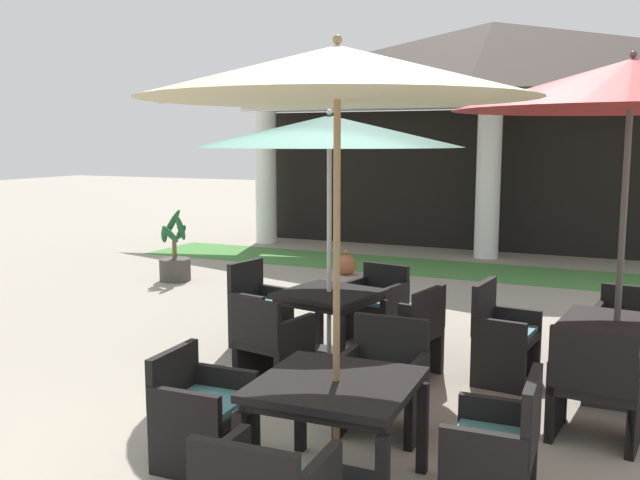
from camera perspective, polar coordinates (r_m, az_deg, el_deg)
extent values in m
plane|color=#9E9384|center=(5.68, -5.28, -15.27)|extent=(60.00, 60.00, 0.00)
cylinder|color=white|center=(15.41, -4.41, 5.03)|extent=(0.46, 0.46, 2.85)
cylinder|color=white|center=(13.76, 13.48, 4.46)|extent=(0.46, 0.46, 2.85)
cube|color=white|center=(13.76, 13.70, 10.89)|extent=(10.42, 0.70, 0.24)
pyramid|color=#514742|center=(13.82, 13.81, 14.12)|extent=(10.82, 2.93, 1.32)
cube|color=black|center=(14.65, 14.15, 4.65)|extent=(10.22, 0.16, 2.85)
cube|color=#47843D|center=(12.46, 11.93, -2.43)|extent=(12.62, 1.74, 0.01)
cube|color=black|center=(7.17, 0.74, -4.38)|extent=(1.04, 1.04, 0.05)
cube|color=black|center=(7.18, 0.74, -4.83)|extent=(0.96, 0.96, 0.07)
cube|color=black|center=(7.18, -3.87, -7.62)|extent=(0.08, 0.08, 0.61)
cube|color=black|center=(6.71, 1.67, -8.73)|extent=(0.08, 0.08, 0.61)
cube|color=black|center=(7.82, -0.06, -6.30)|extent=(0.08, 0.08, 0.61)
cube|color=black|center=(7.39, 5.21, -7.19)|extent=(0.08, 0.08, 0.61)
cube|color=#2D2D2D|center=(7.34, 0.73, -9.45)|extent=(0.54, 0.54, 0.07)
cylinder|color=beige|center=(7.08, 0.75, -0.80)|extent=(0.05, 0.05, 2.30)
cone|color=#33594C|center=(7.00, 0.77, 8.81)|extent=(2.65, 2.65, 0.31)
sphere|color=beige|center=(7.00, 0.77, 10.33)|extent=(0.06, 0.06, 0.06)
cube|color=black|center=(7.97, 4.41, -5.20)|extent=(0.67, 0.67, 0.07)
cube|color=teal|center=(7.96, 4.41, -4.78)|extent=(0.62, 0.61, 0.05)
cube|color=black|center=(8.15, 5.38, -3.28)|extent=(0.58, 0.17, 0.39)
cube|color=black|center=(7.86, 6.10, -6.04)|extent=(0.16, 0.57, 0.67)
cube|color=black|center=(8.13, 2.76, -5.54)|extent=(0.16, 0.57, 0.67)
cube|color=black|center=(7.69, 5.10, -7.45)|extent=(0.07, 0.07, 0.38)
cube|color=black|center=(7.95, 1.81, -6.90)|extent=(0.07, 0.07, 0.38)
cube|color=black|center=(8.12, 6.92, -6.63)|extent=(0.07, 0.07, 0.38)
cube|color=black|center=(8.37, 3.75, -6.14)|extent=(0.07, 0.07, 0.38)
cube|color=black|center=(6.78, 7.09, -7.53)|extent=(0.59, 0.68, 0.07)
cube|color=teal|center=(6.77, 7.10, -7.04)|extent=(0.54, 0.62, 0.05)
cube|color=black|center=(6.62, 8.84, -5.75)|extent=(0.17, 0.60, 0.42)
cube|color=black|center=(6.58, 5.92, -9.01)|extent=(0.49, 0.15, 0.64)
cube|color=black|center=(7.05, 8.15, -7.87)|extent=(0.49, 0.15, 0.64)
cube|color=black|center=(6.72, 4.32, -9.70)|extent=(0.07, 0.07, 0.39)
cube|color=black|center=(7.17, 6.55, -8.58)|extent=(0.07, 0.07, 0.39)
cube|color=black|center=(6.53, 7.61, -10.30)|extent=(0.07, 0.07, 0.39)
cube|color=black|center=(6.99, 9.68, -9.10)|extent=(0.07, 0.07, 0.39)
cube|color=black|center=(6.54, -3.77, -8.27)|extent=(0.62, 0.63, 0.07)
cube|color=teal|center=(6.52, -3.77, -7.76)|extent=(0.57, 0.58, 0.05)
cube|color=black|center=(6.29, -5.22, -6.66)|extent=(0.54, 0.16, 0.41)
cube|color=black|center=(6.71, -5.42, -8.52)|extent=(0.16, 0.54, 0.67)
cube|color=black|center=(6.41, -2.02, -9.28)|extent=(0.16, 0.54, 0.67)
cube|color=black|center=(6.93, -4.05, -9.24)|extent=(0.07, 0.07, 0.37)
cube|color=black|center=(6.65, -0.79, -9.97)|extent=(0.07, 0.07, 0.37)
cube|color=black|center=(6.58, -6.74, -10.23)|extent=(0.07, 0.07, 0.37)
cube|color=black|center=(6.29, -3.42, -11.07)|extent=(0.07, 0.07, 0.37)
cube|color=black|center=(7.76, -4.79, -5.60)|extent=(0.57, 0.62, 0.07)
cube|color=teal|center=(7.75, -4.79, -5.17)|extent=(0.53, 0.57, 0.05)
cube|color=black|center=(7.84, -6.05, -3.43)|extent=(0.16, 0.54, 0.48)
cube|color=black|center=(7.97, -3.62, -5.97)|extent=(0.48, 0.15, 0.62)
cube|color=black|center=(7.60, -5.99, -6.70)|extent=(0.48, 0.15, 0.62)
cube|color=black|center=(7.87, -2.43, -7.07)|extent=(0.07, 0.07, 0.38)
cube|color=black|center=(7.51, -4.70, -7.84)|extent=(0.07, 0.07, 0.38)
cube|color=black|center=(8.13, -4.82, -6.60)|extent=(0.07, 0.07, 0.38)
cube|color=black|center=(7.78, -7.13, -7.31)|extent=(0.07, 0.07, 0.38)
cube|color=black|center=(6.58, 22.94, -6.23)|extent=(0.96, 0.96, 0.05)
cube|color=black|center=(6.59, 22.91, -6.70)|extent=(0.88, 0.88, 0.06)
cube|color=black|center=(6.37, 18.61, -10.14)|extent=(0.08, 0.08, 0.61)
cube|color=black|center=(7.12, 19.98, -8.26)|extent=(0.08, 0.08, 0.61)
cube|color=#2D2D2D|center=(6.76, 22.63, -11.60)|extent=(0.48, 0.48, 0.08)
cylinder|color=#4C4742|center=(6.46, 23.25, -0.75)|extent=(0.05, 0.05, 2.66)
cone|color=maroon|center=(6.41, 23.95, 11.47)|extent=(2.91, 2.91, 0.42)
sphere|color=#4C4742|center=(6.43, 24.08, 13.58)|extent=(0.06, 0.06, 0.06)
cube|color=black|center=(5.76, 21.48, -11.08)|extent=(0.66, 0.56, 0.07)
cube|color=teal|center=(5.74, 21.51, -10.51)|extent=(0.60, 0.52, 0.05)
cube|color=black|center=(5.47, 21.23, -9.19)|extent=(0.61, 0.13, 0.46)
cube|color=black|center=(5.84, 18.63, -11.70)|extent=(0.11, 0.51, 0.63)
cube|color=black|center=(5.76, 24.27, -12.27)|extent=(0.11, 0.51, 0.63)
cube|color=black|center=(6.09, 19.10, -12.15)|extent=(0.06, 0.06, 0.38)
cube|color=black|center=(6.02, 24.37, -12.69)|extent=(0.06, 0.06, 0.38)
cube|color=black|center=(5.68, 18.17, -13.61)|extent=(0.06, 0.06, 0.38)
cube|color=black|center=(5.60, 23.85, -14.22)|extent=(0.06, 0.06, 0.38)
cube|color=black|center=(6.82, 14.93, -7.64)|extent=(0.55, 0.63, 0.07)
cube|color=teal|center=(6.80, 14.95, -7.15)|extent=(0.51, 0.58, 0.05)
cube|color=black|center=(6.81, 13.16, -5.22)|extent=(0.12, 0.58, 0.47)
cube|color=black|center=(7.10, 15.49, -7.91)|extent=(0.50, 0.11, 0.65)
cube|color=black|center=(6.60, 14.25, -9.08)|extent=(0.50, 0.11, 0.65)
cube|color=black|center=(7.08, 17.17, -9.12)|extent=(0.06, 0.06, 0.40)
cube|color=black|center=(6.59, 16.09, -10.35)|extent=(0.06, 0.06, 0.40)
cube|color=black|center=(7.18, 13.73, -8.73)|extent=(0.06, 0.06, 0.40)
cube|color=black|center=(6.71, 12.41, -9.90)|extent=(0.06, 0.06, 0.40)
cube|color=black|center=(7.55, 23.79, -6.74)|extent=(0.67, 0.56, 0.07)
cube|color=teal|center=(7.54, 23.82, -6.30)|extent=(0.61, 0.51, 0.05)
cube|color=black|center=(7.72, 24.09, -4.77)|extent=(0.62, 0.13, 0.37)
cube|color=black|center=(7.61, 21.58, -7.18)|extent=(0.11, 0.49, 0.64)
cube|color=black|center=(7.44, 21.32, -8.58)|extent=(0.06, 0.06, 0.37)
cube|color=black|center=(7.85, 21.84, -7.74)|extent=(0.06, 0.06, 0.37)
cube|color=black|center=(4.56, 1.33, -11.61)|extent=(1.01, 1.01, 0.05)
cube|color=black|center=(4.57, 1.33, -12.25)|extent=(0.93, 0.93, 0.06)
cube|color=black|center=(4.51, -6.52, -17.38)|extent=(0.07, 0.07, 0.63)
cube|color=black|center=(5.25, -1.60, -13.52)|extent=(0.07, 0.07, 0.63)
cube|color=black|center=(4.98, 8.31, -14.86)|extent=(0.07, 0.07, 0.63)
cylinder|color=olive|center=(4.39, 1.35, -4.28)|extent=(0.04, 0.04, 2.62)
cone|color=beige|center=(4.31, 1.42, 13.44)|extent=(2.40, 2.40, 0.32)
sphere|color=olive|center=(4.33, 1.42, 15.93)|extent=(0.06, 0.06, 0.06)
cube|color=black|center=(4.44, 13.64, -16.43)|extent=(0.51, 0.60, 0.07)
cube|color=teal|center=(4.41, 13.67, -15.72)|extent=(0.47, 0.55, 0.05)
cube|color=black|center=(4.31, 16.78, -13.51)|extent=(0.08, 0.59, 0.46)
cube|color=black|center=(4.72, 14.14, -16.12)|extent=(0.49, 0.08, 0.67)
cube|color=black|center=(4.80, 11.40, -17.41)|extent=(0.06, 0.06, 0.39)
cube|color=black|center=(4.75, 16.77, -17.90)|extent=(0.06, 0.06, 0.39)
cube|color=black|center=(5.52, 5.03, -11.34)|extent=(0.63, 0.52, 0.07)
cube|color=teal|center=(5.50, 5.04, -10.75)|extent=(0.58, 0.48, 0.05)
cube|color=black|center=(5.66, 5.78, -8.25)|extent=(0.61, 0.08, 0.42)
cube|color=black|center=(5.49, 7.92, -12.68)|extent=(0.08, 0.51, 0.62)
cube|color=black|center=(5.65, 2.20, -12.00)|extent=(0.08, 0.51, 0.62)
cube|color=black|center=(5.33, 7.18, -14.70)|extent=(0.06, 0.06, 0.38)
cube|color=black|center=(5.49, 1.44, -13.94)|extent=(0.06, 0.06, 0.38)
cube|color=black|center=(5.74, 8.40, -13.04)|extent=(0.06, 0.06, 0.38)
cube|color=black|center=(5.88, 3.04, -12.41)|extent=(0.06, 0.06, 0.38)
cube|color=black|center=(5.08, -9.28, -13.51)|extent=(0.57, 0.58, 0.07)
cube|color=teal|center=(5.06, -9.30, -12.88)|extent=(0.52, 0.54, 0.05)
cube|color=black|center=(5.14, -11.80, -10.67)|extent=(0.08, 0.57, 0.38)
cube|color=black|center=(5.32, -7.73, -13.37)|extent=(0.55, 0.08, 0.62)
cube|color=black|center=(4.91, -10.93, -15.35)|extent=(0.55, 0.08, 0.62)
cube|color=black|center=(5.25, -5.33, -15.19)|extent=(0.06, 0.06, 0.35)
cube|color=black|center=(4.85, -8.27, -17.32)|extent=(0.06, 0.06, 0.35)
cube|color=black|center=(5.48, -10.05, -14.25)|extent=(0.06, 0.06, 0.35)
cube|color=black|center=(5.10, -13.25, -16.14)|extent=(0.06, 0.06, 0.35)
cylinder|color=#47423D|center=(11.56, -11.67, -2.37)|extent=(0.50, 0.50, 0.36)
cylinder|color=brown|center=(11.51, -11.72, -0.77)|extent=(0.07, 0.07, 0.29)
ellipsoid|color=#1E562D|center=(11.41, -11.23, 0.95)|extent=(0.15, 0.34, 0.46)
ellipsoid|color=#1E562D|center=(11.53, -11.21, 0.61)|extent=(0.34, 0.22, 0.32)
ellipsoid|color=#1E562D|center=(11.60, -11.99, 1.20)|extent=(0.31, 0.37, 0.53)
ellipsoid|color=#1E562D|center=(11.47, -12.51, 0.47)|extent=(0.29, 0.35, 0.30)
ellipsoid|color=#1E562D|center=(11.36, -12.06, 0.47)|extent=(0.34, 0.15, 0.32)
ellipsoid|color=#9E5633|center=(11.80, 2.15, -2.01)|extent=(0.34, 0.34, 0.35)
sphere|color=#9E5633|center=(11.77, 2.16, -0.99)|extent=(0.08, 0.08, 0.08)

